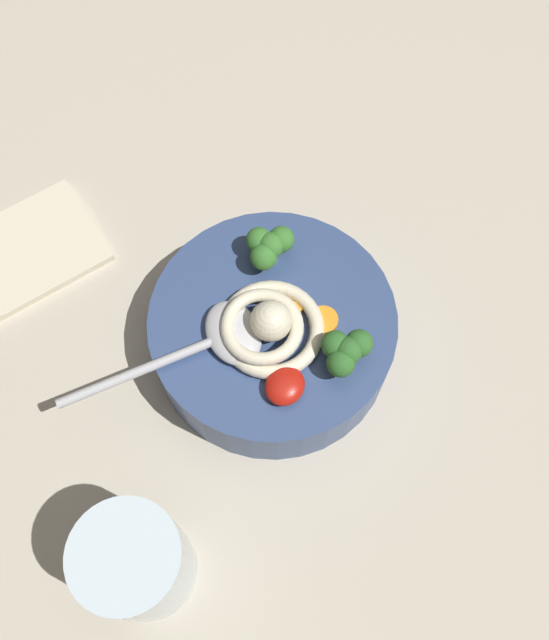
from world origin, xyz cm
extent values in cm
cube|color=#BCB29E|center=(0.00, 0.00, 1.31)|extent=(107.48, 107.48, 2.62)
cylinder|color=#334775|center=(1.99, 0.19, 5.60)|extent=(21.13, 21.13, 5.97)
cylinder|color=#B27A33|center=(1.99, 0.19, 5.84)|extent=(18.59, 18.59, 5.49)
torus|color=beige|center=(3.03, 0.50, 9.19)|extent=(8.83, 8.83, 1.22)
torus|color=beige|center=(3.60, 0.12, 10.17)|extent=(9.45, 9.45, 1.10)
sphere|color=beige|center=(3.03, 0.50, 10.78)|extent=(3.42, 3.42, 3.42)
ellipsoid|color=#B7B7BC|center=(5.04, -1.89, 9.39)|extent=(7.01, 7.44, 1.60)
cylinder|color=#B7B7BC|center=(11.25, -6.10, 9.39)|extent=(12.85, 9.09, 0.80)
ellipsoid|color=#B2190F|center=(6.71, 4.07, 9.37)|extent=(3.47, 3.12, 1.56)
cylinder|color=#7A9E60|center=(-2.76, -3.14, 9.21)|extent=(1.16, 1.16, 1.25)
sphere|color=#38752D|center=(-2.76, -3.14, 10.98)|extent=(2.29, 2.29, 2.29)
sphere|color=#38752D|center=(-1.62, -3.14, 10.77)|extent=(2.29, 2.29, 2.29)
sphere|color=#38752D|center=(-3.80, -2.72, 10.87)|extent=(2.29, 2.29, 2.29)
sphere|color=#38752D|center=(-2.76, -4.28, 10.81)|extent=(2.29, 2.29, 2.29)
cylinder|color=#7A9E60|center=(2.08, 7.07, 9.21)|extent=(1.16, 1.16, 1.25)
sphere|color=#2D6628|center=(2.08, 7.07, 10.97)|extent=(2.29, 2.29, 2.29)
sphere|color=#2D6628|center=(3.22, 7.07, 10.77)|extent=(2.29, 2.29, 2.29)
sphere|color=#2D6628|center=(1.04, 7.49, 10.87)|extent=(2.29, 2.29, 2.29)
sphere|color=#2D6628|center=(2.08, 5.93, 10.81)|extent=(2.29, 2.29, 2.29)
cylinder|color=orange|center=(0.27, 3.74, 8.90)|extent=(2.48, 2.48, 0.64)
cylinder|color=orange|center=(-0.13, 0.74, 8.88)|extent=(2.13, 2.13, 0.59)
cylinder|color=silver|center=(23.74, 1.82, 8.23)|extent=(7.83, 7.83, 11.23)
cube|color=beige|center=(6.29, -25.27, 3.02)|extent=(16.68, 15.20, 0.80)
camera|label=1|loc=(22.64, 12.97, 63.27)|focal=40.10mm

